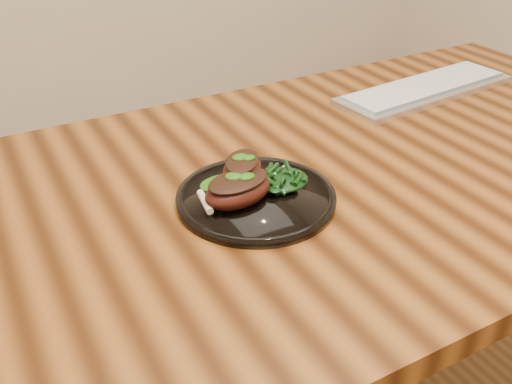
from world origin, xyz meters
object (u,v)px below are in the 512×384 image
desk (314,211)px  plate (256,197)px  greens_heap (282,177)px  keyboard (425,89)px  lamb_chop_front (238,189)px

desk → plate: bearing=-165.3°
greens_heap → keyboard: greens_heap is taller
lamb_chop_front → keyboard: lamb_chop_front is taller
plate → keyboard: bearing=21.3°
plate → keyboard: keyboard is taller
lamb_chop_front → greens_heap: 0.09m
desk → keyboard: keyboard is taller
lamb_chop_front → greens_heap: lamb_chop_front is taller
desk → plate: plate is taller
desk → plate: size_ratio=6.46×
plate → keyboard: size_ratio=0.55×
plate → keyboard: (0.55, 0.21, 0.00)m
desk → greens_heap: size_ratio=18.56×
desk → lamb_chop_front: lamb_chop_front is taller
desk → lamb_chop_front: size_ratio=12.93×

